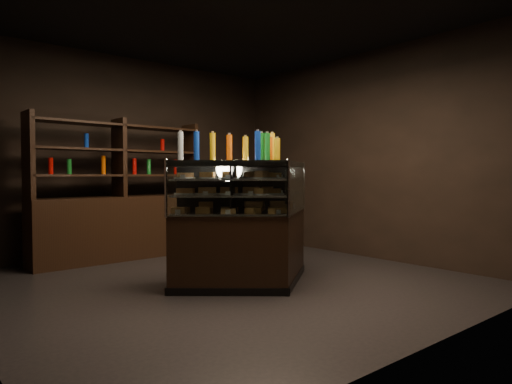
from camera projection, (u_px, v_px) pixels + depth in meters
ground at (227, 281)px, 5.17m from camera, size 5.00×5.00×0.00m
room_shell at (226, 109)px, 5.10m from camera, size 5.02×5.02×3.01m
display_case at (251, 243)px, 5.00m from camera, size 1.93×1.29×1.36m
food_display at (251, 189)px, 4.97m from camera, size 1.60×0.86×0.42m
bottles_top at (250, 148)px, 4.96m from camera, size 1.42×0.72×0.30m
potted_conifer at (254, 228)px, 6.14m from camera, size 0.40×0.40×0.85m
back_shelving at (120, 217)px, 6.48m from camera, size 2.47×0.52×2.00m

